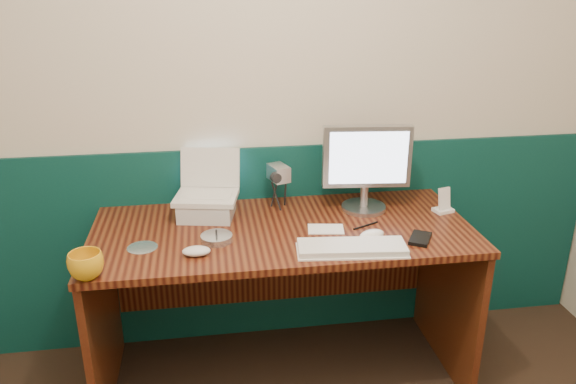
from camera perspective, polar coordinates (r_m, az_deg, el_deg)
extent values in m
cube|color=beige|center=(2.56, -4.08, 9.92)|extent=(3.50, 0.04, 2.50)
cube|color=#073334|center=(2.79, -3.67, -5.40)|extent=(3.48, 0.02, 1.00)
cube|color=black|center=(2.55, -0.52, -11.33)|extent=(1.60, 0.70, 0.75)
cube|color=silver|center=(2.49, -8.25, -1.65)|extent=(0.26, 0.24, 0.08)
cube|color=white|center=(2.19, 6.50, -5.73)|extent=(0.43, 0.18, 0.02)
ellipsoid|color=white|center=(2.29, 8.50, -4.33)|extent=(0.13, 0.11, 0.04)
ellipsoid|color=silver|center=(2.17, -9.30, -5.94)|extent=(0.11, 0.07, 0.04)
imported|color=gold|center=(2.10, -19.84, -7.02)|extent=(0.14, 0.14, 0.10)
cylinder|color=#B0B8C1|center=(2.27, -7.26, -4.66)|extent=(0.13, 0.13, 0.03)
cylinder|color=silver|center=(2.28, -14.58, -5.47)|extent=(0.12, 0.12, 0.00)
cylinder|color=black|center=(2.41, 7.90, -3.39)|extent=(0.12, 0.06, 0.01)
cube|color=white|center=(2.36, 3.86, -3.78)|extent=(0.16, 0.12, 0.00)
cube|color=white|center=(2.62, 15.47, -1.78)|extent=(0.10, 0.08, 0.02)
cube|color=silver|center=(2.60, 15.59, -0.63)|extent=(0.06, 0.04, 0.10)
cube|color=black|center=(2.33, 13.28, -4.62)|extent=(0.13, 0.15, 0.01)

